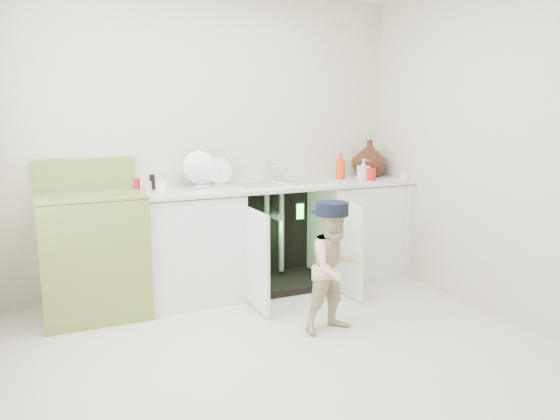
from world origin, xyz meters
The scene contains 5 objects.
ground centered at (0.00, 0.00, 0.00)m, with size 3.50×3.50×0.00m, color beige.
room_shell centered at (0.00, 0.00, 1.25)m, with size 6.00×5.50×1.26m.
counter_run centered at (0.59, 1.21, 0.48)m, with size 2.44×1.02×1.24m.
avocado_stove centered at (-0.98, 1.18, 0.47)m, with size 0.74×0.65×1.15m.
repair_worker centered at (0.50, 0.15, 0.46)m, with size 0.47×0.91×0.91m.
Camera 1 is at (-1.35, -2.98, 1.52)m, focal length 35.00 mm.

